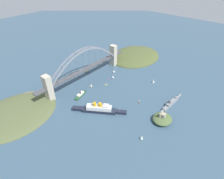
{
  "coord_description": "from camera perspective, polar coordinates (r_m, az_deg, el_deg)",
  "views": [
    {
      "loc": [
        237.1,
        281.35,
        230.26
      ],
      "look_at": [
        0.0,
        78.7,
        8.0
      ],
      "focal_mm": 29.44,
      "sensor_mm": 36.0,
      "label": 1
    }
  ],
  "objects": [
    {
      "name": "small_boat_0",
      "position": [
        298.09,
        9.2,
        -14.49
      ],
      "size": [
        8.17,
        4.49,
        9.0
      ],
      "color": "#2D6B3D",
      "rests_on": "ground"
    },
    {
      "name": "fort_island_mid_harbor",
      "position": [
        332.23,
        15.34,
        -8.73
      ],
      "size": [
        35.59,
        32.55,
        18.04
      ],
      "color": "#4C6038",
      "rests_on": "ground"
    },
    {
      "name": "small_boat_1",
      "position": [
        455.58,
        0.54,
        5.73
      ],
      "size": [
        8.72,
        7.91,
        9.06
      ],
      "color": "#234C8C",
      "rests_on": "ground"
    },
    {
      "name": "channel_marker_buoy",
      "position": [
        431.48,
        -1.03,
        3.39
      ],
      "size": [
        2.2,
        2.2,
        2.75
      ],
      "color": "red",
      "rests_on": "ground"
    },
    {
      "name": "small_boat_3",
      "position": [
        366.79,
        8.38,
        -3.69
      ],
      "size": [
        7.44,
        4.79,
        2.44
      ],
      "color": "brown",
      "rests_on": "ground"
    },
    {
      "name": "harbor_arch_bridge",
      "position": [
        418.89,
        -8.26,
        6.53
      ],
      "size": [
        254.53,
        15.61,
        76.38
      ],
      "color": "#BCB29E",
      "rests_on": "ground"
    },
    {
      "name": "headland_east_shore",
      "position": [
        380.51,
        -27.6,
        -6.65
      ],
      "size": [
        151.74,
        121.17,
        17.58
      ],
      "color": "#515B38",
      "rests_on": "ground"
    },
    {
      "name": "small_boat_4",
      "position": [
        410.7,
        -1.86,
        1.5
      ],
      "size": [
        5.8,
        7.0,
        2.36
      ],
      "color": "gold",
      "rests_on": "ground"
    },
    {
      "name": "harbor_ferry_steamer",
      "position": [
        382.59,
        -9.77,
        -1.62
      ],
      "size": [
        34.33,
        14.27,
        8.68
      ],
      "color": "#23512D",
      "rests_on": "ground"
    },
    {
      "name": "small_boat_2",
      "position": [
        406.19,
        -6.51,
        1.35
      ],
      "size": [
        5.7,
        7.56,
        8.42
      ],
      "color": "gold",
      "rests_on": "ground"
    },
    {
      "name": "naval_cruiser",
      "position": [
        371.22,
        17.63,
        -4.26
      ],
      "size": [
        84.24,
        10.32,
        17.65
      ],
      "color": "gray",
      "rests_on": "ground"
    },
    {
      "name": "headland_west_shore",
      "position": [
        546.31,
        7.14,
        10.27
      ],
      "size": [
        157.99,
        126.58,
        26.53
      ],
      "color": "#4C562D",
      "rests_on": "ground"
    },
    {
      "name": "small_boat_5",
      "position": [
        432.81,
        0.28,
        4.01
      ],
      "size": [
        9.16,
        7.61,
        9.28
      ],
      "color": "#234C8C",
      "rests_on": "ground"
    },
    {
      "name": "seaplane_taxiing_near_bridge",
      "position": [
        464.63,
        -7.75,
        5.73
      ],
      "size": [
        11.47,
        8.68,
        5.04
      ],
      "color": "#B7B7B2",
      "rests_on": "ground"
    },
    {
      "name": "ground_plane",
      "position": [
        434.05,
        -7.93,
        3.06
      ],
      "size": [
        1400.0,
        1400.0,
        0.0
      ],
      "primitive_type": "plane",
      "color": "#385166"
    },
    {
      "name": "small_boat_6",
      "position": [
        426.24,
        12.75,
        2.59
      ],
      "size": [
        9.13,
        5.32,
        10.69
      ],
      "color": "silver",
      "rests_on": "ground"
    },
    {
      "name": "ocean_liner",
      "position": [
        339.04,
        -4.09,
        -6.05
      ],
      "size": [
        62.44,
        88.89,
        19.81
      ],
      "color": "#1E2333",
      "rests_on": "ground"
    }
  ]
}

